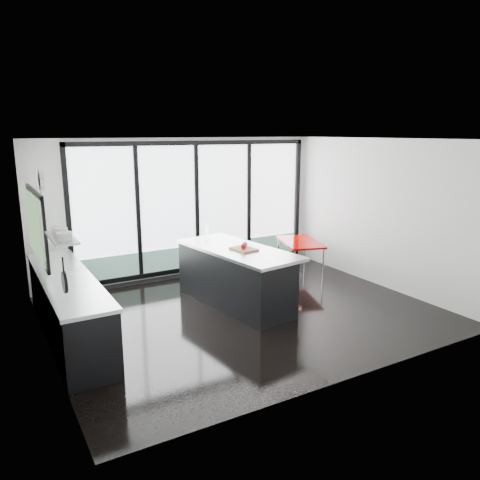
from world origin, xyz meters
TOP-DOWN VIEW (x-y plane):
  - floor at (0.00, 0.00)m, footprint 6.00×5.00m
  - ceiling at (0.00, 0.00)m, footprint 6.00×5.00m
  - wall_back at (0.27, 2.47)m, footprint 6.00×0.09m
  - wall_front at (0.00, -2.50)m, footprint 6.00×0.00m
  - wall_left at (-2.97, 0.27)m, footprint 0.26×5.00m
  - wall_right at (3.00, 0.00)m, footprint 0.00×5.00m
  - counter_cabinets at (-2.67, 0.40)m, footprint 0.69×3.24m
  - island at (0.06, 0.42)m, footprint 1.34×2.52m
  - bar_stool_near at (0.75, -0.27)m, footprint 0.51×0.51m
  - bar_stool_far at (0.71, 0.56)m, footprint 0.58×0.58m
  - red_table at (2.17, 1.37)m, footprint 1.08×1.41m

SIDE VIEW (x-z plane):
  - floor at x=0.00m, z-range 0.00..0.00m
  - bar_stool_near at x=0.75m, z-range 0.00..0.62m
  - red_table at x=2.17m, z-range 0.00..0.67m
  - bar_stool_far at x=0.71m, z-range 0.00..0.70m
  - counter_cabinets at x=-2.67m, z-range -0.22..1.14m
  - island at x=0.06m, z-range -0.14..1.13m
  - wall_back at x=0.27m, z-range -0.13..2.67m
  - wall_front at x=0.00m, z-range 0.00..2.80m
  - wall_right at x=3.00m, z-range 0.00..2.80m
  - wall_left at x=-2.97m, z-range 0.16..2.96m
  - ceiling at x=0.00m, z-range 2.80..2.80m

